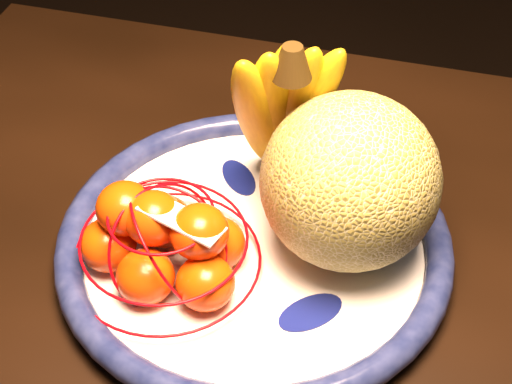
% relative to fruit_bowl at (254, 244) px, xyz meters
% --- Properties ---
extents(fruit_bowl, '(0.36, 0.36, 0.03)m').
position_rel_fruit_bowl_xyz_m(fruit_bowl, '(0.00, 0.00, 0.00)').
color(fruit_bowl, white).
rests_on(fruit_bowl, dining_table).
extents(cantaloupe, '(0.15, 0.15, 0.15)m').
position_rel_fruit_bowl_xyz_m(cantaloupe, '(0.08, 0.01, 0.08)').
color(cantaloupe, olive).
rests_on(cantaloupe, fruit_bowl).
extents(banana_bunch, '(0.12, 0.13, 0.20)m').
position_rel_fruit_bowl_xyz_m(banana_bunch, '(0.01, 0.08, 0.10)').
color(banana_bunch, gold).
rests_on(banana_bunch, fruit_bowl).
extents(mandarin_bag, '(0.22, 0.22, 0.10)m').
position_rel_fruit_bowl_xyz_m(mandarin_bag, '(-0.07, -0.04, 0.03)').
color(mandarin_bag, '#FF4800').
rests_on(mandarin_bag, fruit_bowl).
extents(price_tag, '(0.08, 0.05, 0.01)m').
position_rel_fruit_bowl_xyz_m(price_tag, '(-0.05, -0.05, 0.07)').
color(price_tag, white).
rests_on(price_tag, mandarin_bag).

